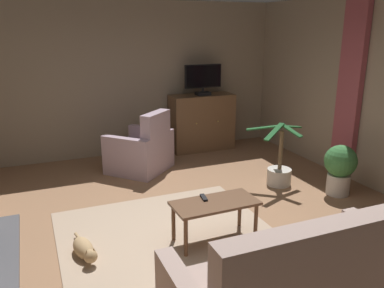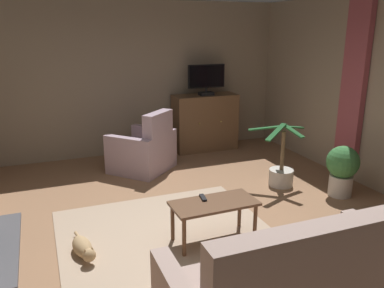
% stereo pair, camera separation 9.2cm
% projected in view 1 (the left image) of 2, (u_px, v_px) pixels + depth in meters
% --- Properties ---
extents(ground_plane, '(6.38, 7.32, 0.04)m').
position_uv_depth(ground_plane, '(200.00, 234.00, 4.68)').
color(ground_plane, '#936B4C').
extents(wall_back, '(6.38, 0.10, 2.78)m').
position_uv_depth(wall_back, '(126.00, 79.00, 7.30)').
color(wall_back, gray).
rests_on(wall_back, ground_plane).
extents(curtain_panel_far, '(0.10, 0.44, 2.34)m').
position_uv_depth(curtain_panel_far, '(351.00, 81.00, 6.01)').
color(curtain_panel_far, '#A34C56').
extents(rug_central, '(2.42, 2.04, 0.01)m').
position_uv_depth(rug_central, '(166.00, 232.00, 4.67)').
color(rug_central, tan).
rests_on(rug_central, ground_plane).
extents(tv_cabinet, '(1.22, 0.52, 1.08)m').
position_uv_depth(tv_cabinet, '(202.00, 123.00, 7.74)').
color(tv_cabinet, '#4A3523').
rests_on(tv_cabinet, ground_plane).
extents(television, '(0.72, 0.20, 0.57)m').
position_uv_depth(television, '(203.00, 79.00, 7.45)').
color(television, black).
rests_on(television, tv_cabinet).
extents(coffee_table, '(0.96, 0.47, 0.47)m').
position_uv_depth(coffee_table, '(215.00, 207.00, 4.39)').
color(coffee_table, brown).
rests_on(coffee_table, ground_plane).
extents(tv_remote, '(0.07, 0.18, 0.02)m').
position_uv_depth(tv_remote, '(204.00, 197.00, 4.46)').
color(tv_remote, black).
rests_on(tv_remote, coffee_table).
extents(sofa_floral, '(2.04, 0.88, 1.03)m').
position_uv_depth(sofa_floral, '(298.00, 288.00, 3.15)').
color(sofa_floral, '#A3897F').
rests_on(sofa_floral, ground_plane).
extents(armchair_in_far_corner, '(1.24, 1.24, 1.02)m').
position_uv_depth(armchair_in_far_corner, '(142.00, 151.00, 6.61)').
color(armchair_in_far_corner, '#AD93A3').
rests_on(armchair_in_far_corner, ground_plane).
extents(potted_plant_on_hearth_side, '(0.84, 0.67, 0.97)m').
position_uv_depth(potted_plant_on_hearth_side, '(279.00, 171.00, 6.04)').
color(potted_plant_on_hearth_side, beige).
rests_on(potted_plant_on_hearth_side, ground_plane).
extents(potted_plant_leafy_by_curtain, '(0.46, 0.46, 0.73)m').
position_uv_depth(potted_plant_leafy_by_curtain, '(340.00, 167.00, 5.64)').
color(potted_plant_leafy_by_curtain, beige).
rests_on(potted_plant_leafy_by_curtain, ground_plane).
extents(cat, '(0.25, 0.71, 0.20)m').
position_uv_depth(cat, '(84.00, 249.00, 4.15)').
color(cat, tan).
rests_on(cat, ground_plane).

